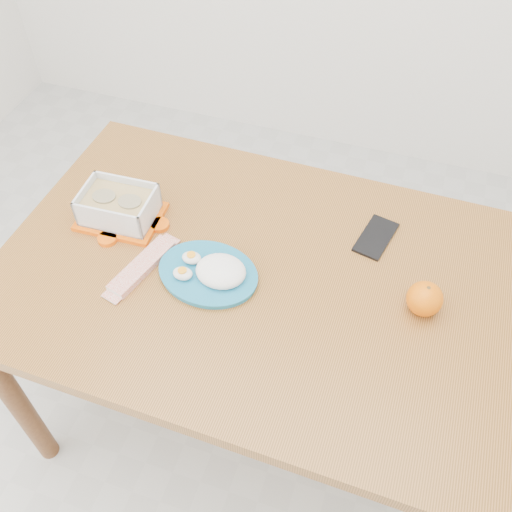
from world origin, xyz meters
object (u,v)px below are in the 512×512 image
(food_container, at_px, (119,206))
(rice_plate, at_px, (212,271))
(orange_fruit, at_px, (425,299))
(smartphone, at_px, (376,237))
(dining_table, at_px, (256,293))

(food_container, relative_size, rice_plate, 0.80)
(orange_fruit, xyz_separation_m, smartphone, (-0.14, 0.19, -0.04))
(food_container, distance_m, rice_plate, 0.33)
(food_container, relative_size, smartphone, 1.51)
(smartphone, bearing_deg, rice_plate, -132.12)
(dining_table, bearing_deg, food_container, 172.35)
(food_container, distance_m, orange_fruit, 0.82)
(rice_plate, xyz_separation_m, smartphone, (0.36, 0.26, -0.02))
(food_container, bearing_deg, dining_table, -11.05)
(orange_fruit, xyz_separation_m, rice_plate, (-0.51, -0.06, -0.02))
(dining_table, height_order, orange_fruit, orange_fruit)
(orange_fruit, bearing_deg, dining_table, -178.02)
(orange_fruit, distance_m, smartphone, 0.25)
(dining_table, bearing_deg, smartphone, 39.24)
(rice_plate, distance_m, smartphone, 0.45)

